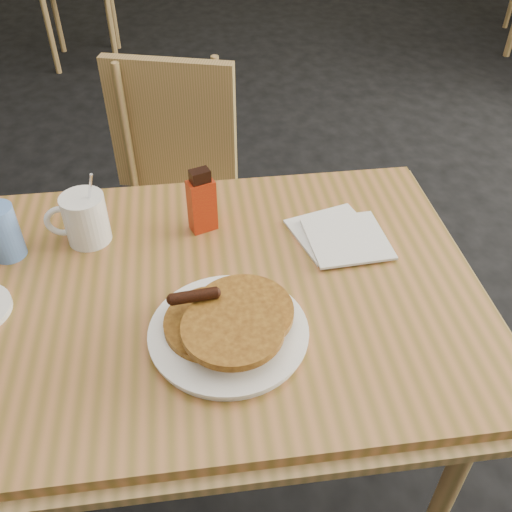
# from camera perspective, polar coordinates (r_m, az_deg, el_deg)

# --- Properties ---
(floor) EXTENTS (10.00, 10.00, 0.00)m
(floor) POSITION_cam_1_polar(r_m,az_deg,el_deg) (1.74, -1.92, -21.50)
(floor) COLOR black
(floor) RESTS_ON ground
(main_table) EXTENTS (1.22, 0.85, 0.75)m
(main_table) POSITION_cam_1_polar(r_m,az_deg,el_deg) (1.17, -6.40, -4.82)
(main_table) COLOR #A06539
(main_table) RESTS_ON floor
(chair_main_far) EXTENTS (0.51, 0.52, 0.89)m
(chair_main_far) POSITION_cam_1_polar(r_m,az_deg,el_deg) (1.85, -7.77, 7.37)
(chair_main_far) COLOR #A77E4E
(chair_main_far) RESTS_ON floor
(pancake_plate) EXTENTS (0.29, 0.29, 0.08)m
(pancake_plate) POSITION_cam_1_polar(r_m,az_deg,el_deg) (1.03, -2.74, -7.11)
(pancake_plate) COLOR white
(pancake_plate) RESTS_ON main_table
(coffee_mug) EXTENTS (0.13, 0.09, 0.17)m
(coffee_mug) POSITION_cam_1_polar(r_m,az_deg,el_deg) (1.27, -16.81, 3.64)
(coffee_mug) COLOR white
(coffee_mug) RESTS_ON main_table
(syrup_bottle) EXTENTS (0.06, 0.05, 0.15)m
(syrup_bottle) POSITION_cam_1_polar(r_m,az_deg,el_deg) (1.24, -5.44, 5.36)
(syrup_bottle) COLOR maroon
(syrup_bottle) RESTS_ON main_table
(napkin_stack) EXTENTS (0.21, 0.22, 0.01)m
(napkin_stack) POSITION_cam_1_polar(r_m,az_deg,el_deg) (1.26, 8.43, 2.00)
(napkin_stack) COLOR silver
(napkin_stack) RESTS_ON main_table
(blue_tumbler) EXTENTS (0.07, 0.07, 0.12)m
(blue_tumbler) POSITION_cam_1_polar(r_m,az_deg,el_deg) (1.28, -23.99, 2.20)
(blue_tumbler) COLOR #5A86D4
(blue_tumbler) RESTS_ON main_table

